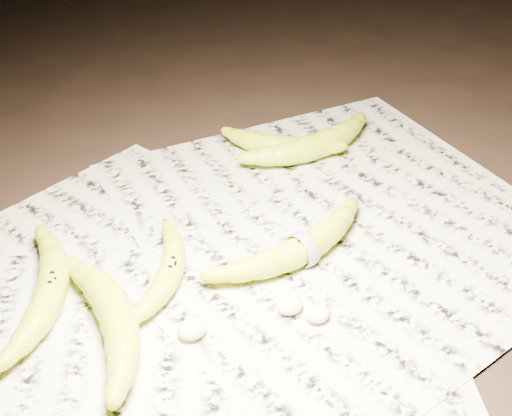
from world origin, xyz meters
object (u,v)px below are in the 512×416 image
banana_left_a (51,287)px  banana_upper_b (278,144)px  banana_left_b (116,313)px  banana_taped (303,247)px  banana_upper_a (318,143)px  banana_center (170,269)px

banana_left_a → banana_upper_b: bearing=-42.7°
banana_left_b → banana_taped: 0.25m
banana_taped → banana_upper_b: (0.13, 0.24, -0.00)m
banana_upper_a → banana_left_b: bearing=-157.3°
banana_left_a → banana_upper_a: size_ratio=1.01×
banana_center → banana_upper_b: bearing=-17.3°
banana_left_a → banana_taped: (0.29, -0.10, 0.00)m
banana_center → banana_upper_a: banana_upper_a is taller
banana_center → banana_upper_b: size_ratio=0.99×
banana_left_a → banana_taped: same height
banana_left_a → banana_upper_b: 0.45m
banana_center → banana_taped: 0.17m
banana_taped → banana_left_a: bearing=154.6°
banana_center → banana_upper_a: 0.37m
banana_center → banana_upper_a: (0.34, 0.14, 0.01)m
banana_center → banana_left_b: bearing=155.1°
banana_left_a → banana_center: banana_left_a is taller
banana_left_a → banana_taped: 0.31m
banana_left_a → banana_upper_a: 0.48m
banana_upper_a → banana_upper_b: size_ratio=1.24×
banana_upper_b → banana_upper_a: bearing=13.0°
banana_taped → banana_upper_a: 0.27m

